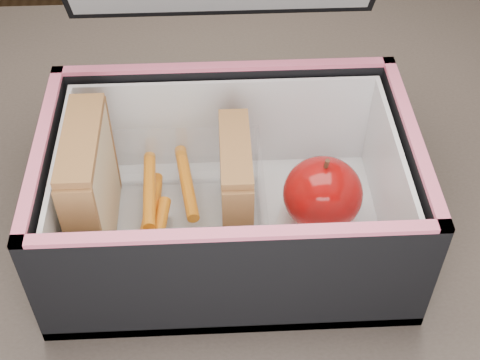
# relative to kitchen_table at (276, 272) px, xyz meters

# --- Properties ---
(kitchen_table) EXTENTS (1.20, 0.80, 0.75)m
(kitchen_table) POSITION_rel_kitchen_table_xyz_m (0.00, 0.00, 0.00)
(kitchen_table) COLOR brown
(kitchen_table) RESTS_ON ground
(lunch_bag) EXTENTS (0.31, 0.31, 0.30)m
(lunch_bag) POSITION_rel_kitchen_table_xyz_m (-0.05, -0.02, 0.16)
(lunch_bag) COLOR black
(lunch_bag) RESTS_ON kitchen_table
(plastic_tub) EXTENTS (0.17, 0.12, 0.07)m
(plastic_tub) POSITION_rel_kitchen_table_xyz_m (-0.11, -0.02, 0.14)
(plastic_tub) COLOR white
(plastic_tub) RESTS_ON lunch_bag
(sandwich_left) EXTENTS (0.03, 0.11, 0.12)m
(sandwich_left) POSITION_rel_kitchen_table_xyz_m (-0.17, -0.02, 0.17)
(sandwich_left) COLOR beige
(sandwich_left) RESTS_ON plastic_tub
(sandwich_right) EXTENTS (0.03, 0.09, 0.10)m
(sandwich_right) POSITION_rel_kitchen_table_xyz_m (-0.04, -0.02, 0.16)
(sandwich_right) COLOR beige
(sandwich_right) RESTS_ON plastic_tub
(carrot_sticks) EXTENTS (0.06, 0.15, 0.03)m
(carrot_sticks) POSITION_rel_kitchen_table_xyz_m (-0.11, -0.02, 0.13)
(carrot_sticks) COLOR orange
(carrot_sticks) RESTS_ON plastic_tub
(paper_napkin) EXTENTS (0.09, 0.09, 0.01)m
(paper_napkin) POSITION_rel_kitchen_table_xyz_m (0.03, -0.02, 0.11)
(paper_napkin) COLOR white
(paper_napkin) RESTS_ON lunch_bag
(red_apple) EXTENTS (0.08, 0.08, 0.08)m
(red_apple) POSITION_rel_kitchen_table_xyz_m (0.03, -0.02, 0.15)
(red_apple) COLOR maroon
(red_apple) RESTS_ON paper_napkin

